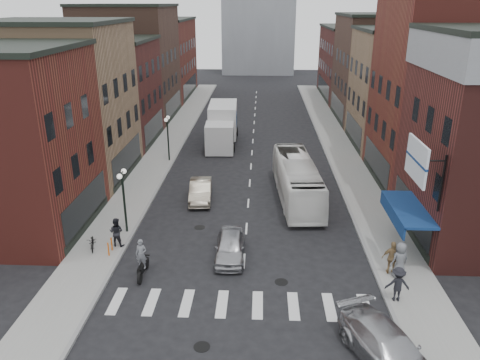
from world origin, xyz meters
name	(u,v)px	position (x,y,z in m)	size (l,w,h in m)	color
ground	(243,271)	(0.00, 0.00, 0.00)	(160.00, 160.00, 0.00)	black
sidewalk_left	(166,148)	(-8.50, 22.00, 0.07)	(3.00, 74.00, 0.15)	gray
sidewalk_right	(340,150)	(8.50, 22.00, 0.07)	(3.00, 74.00, 0.15)	gray
curb_left	(181,149)	(-7.00, 22.00, 0.00)	(0.20, 74.00, 0.16)	gray
curb_right	(324,151)	(7.00, 22.00, 0.00)	(0.20, 74.00, 0.16)	gray
crosswalk_stripes	(241,304)	(0.00, -3.00, 0.00)	(12.00, 2.20, 0.01)	silver
bldg_left_mid_a	(59,102)	(-14.99, 14.00, 6.15)	(10.30, 10.20, 12.30)	#947251
bldg_left_mid_b	(102,92)	(-14.99, 24.00, 5.15)	(10.30, 10.20, 10.30)	#4D1F1B
bldg_left_far_a	(130,63)	(-14.99, 35.00, 6.65)	(10.30, 12.20, 13.30)	#4D3126
bldg_left_far_b	(156,58)	(-14.99, 49.00, 5.65)	(10.30, 16.20, 11.30)	maroon
bldg_right_mid_a	(451,92)	(15.00, 14.00, 7.15)	(10.30, 10.20, 14.30)	maroon
bldg_right_mid_b	(409,89)	(14.99, 24.00, 5.65)	(10.30, 10.20, 11.30)	#947251
bldg_right_far_a	(383,69)	(14.99, 35.00, 6.15)	(10.30, 12.20, 12.30)	#4D3126
bldg_right_far_b	(359,63)	(14.99, 49.00, 5.15)	(10.30, 16.20, 10.30)	#4D1F1B
awning_blue	(405,210)	(8.93, 2.50, 2.63)	(1.80, 5.00, 0.78)	navy
billboard_sign	(418,162)	(8.59, 0.50, 6.13)	(1.52, 3.00, 3.70)	black
streetlamp_near	(123,190)	(-7.40, 4.00, 2.91)	(0.32, 1.22, 4.11)	black
streetlamp_far	(168,130)	(-7.40, 18.00, 2.91)	(0.32, 1.22, 4.11)	black
bike_rack	(110,247)	(-7.60, 1.30, 0.55)	(0.08, 0.68, 0.80)	#D8590C
box_truck	(222,126)	(-3.06, 23.76, 1.91)	(2.94, 8.99, 3.87)	silver
motorcycle_rider	(142,259)	(-5.23, -0.78, 1.01)	(0.62, 2.11, 2.15)	black
transit_bus	(297,180)	(3.48, 10.04, 1.47)	(2.48, 10.59, 2.95)	white
sedan_left_near	(230,246)	(-0.80, 1.37, 0.70)	(1.64, 4.08, 1.39)	#B0B0B5
sedan_left_far	(201,191)	(-3.48, 9.47, 0.72)	(1.52, 4.35, 1.43)	#AFA58E
curb_car	(388,349)	(5.95, -6.68, 0.75)	(2.11, 5.20, 1.51)	#AEAEB3
parked_bicycle	(93,242)	(-8.76, 1.75, 0.55)	(0.53, 1.53, 0.80)	black
ped_left_solo	(116,232)	(-7.46, 2.19, 1.02)	(0.85, 0.49, 1.74)	black
ped_right_a	(398,284)	(7.40, -2.49, 1.03)	(1.13, 0.56, 1.75)	black
ped_right_b	(392,258)	(7.76, -0.11, 1.06)	(1.07, 0.54, 1.83)	#96774C
ped_right_c	(400,260)	(8.05, -0.41, 1.12)	(0.95, 0.62, 1.95)	slate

